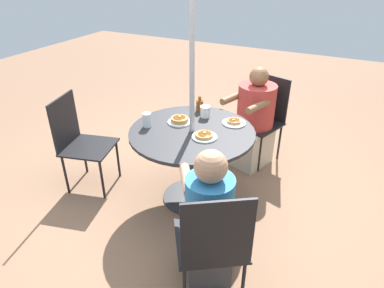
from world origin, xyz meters
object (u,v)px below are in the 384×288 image
Objects in this scene: pancake_plate_c at (234,122)px; drinking_glass_a at (147,120)px; patio_table at (192,143)px; patio_chair_east at (213,241)px; patio_chair_north at (79,138)px; coffee_cup at (205,112)px; patio_chair_south at (263,114)px; diner_south at (253,123)px; syrup_bottle at (200,105)px; pancake_plate_a at (180,120)px; diner_east at (208,224)px; pancake_plate_b at (204,136)px.

pancake_plate_c is 0.78m from drinking_glass_a.
patio_table is 1.12m from patio_chair_east.
patio_chair_north is 1.24m from coffee_cup.
diner_south reaches higher than patio_chair_south.
coffee_cup is at bearing -176.86° from patio_table.
drinking_glass_a is at bearing -59.20° from pancake_plate_c.
patio_chair_south is 0.19m from diner_south.
syrup_bottle reaches higher than patio_table.
patio_chair_north is 4.38× the size of pancake_plate_c.
diner_south is 0.64m from pancake_plate_c.
patio_table is at bearing 62.03° from pancake_plate_a.
diner_east reaches higher than syrup_bottle.
syrup_bottle is at bearing 84.75° from diner_east.
patio_table is 0.47m from syrup_bottle.
diner_east is 1.16× the size of patio_chair_south.
patio_chair_east is 4.38× the size of pancake_plate_c.
pancake_plate_a is 0.30m from drinking_glass_a.
patio_table is at bearing -114.95° from pancake_plate_b.
patio_chair_south is at bearing 174.27° from pancake_plate_c.
patio_chair_north is 1.00× the size of patio_chair_east.
pancake_plate_b is 0.56m from syrup_bottle.
diner_south is 5.10× the size of pancake_plate_a.
diner_south is at bearing 66.70° from patio_chair_east.
drinking_glass_a reaches higher than patio_table.
patio_chair_east is 4.38× the size of pancake_plate_a.
patio_chair_north is 0.86× the size of diner_south.
pancake_plate_a is at bearing 77.88° from diner_south.
patio_chair_north is 4.38× the size of pancake_plate_b.
patio_chair_north is 1.49m from pancake_plate_c.
coffee_cup is at bearing -156.44° from pancake_plate_b.
pancake_plate_a reaches higher than pancake_plate_b.
drinking_glass_a is (0.20, -0.22, 0.04)m from pancake_plate_a.
pancake_plate_c is (-0.20, 0.45, -0.01)m from pancake_plate_a.
diner_south is 0.71m from coffee_cup.
pancake_plate_b is 1.67× the size of drinking_glass_a.
pancake_plate_c is at bearing 106.87° from diner_south.
patio_chair_south is 8.79× the size of coffee_cup.
syrup_bottle is (-1.35, -0.73, 0.26)m from patio_chair_east.
patio_chair_east is at bearing 33.14° from patio_table.
diner_east is 1.17m from drinking_glass_a.
coffee_cup is 0.83× the size of drinking_glass_a.
pancake_plate_b is 1.00× the size of pancake_plate_c.
pancake_plate_c is at bearing 69.01° from diner_east.
patio_chair_east reaches higher than pancake_plate_a.
pancake_plate_c is 0.30m from coffee_cup.
pancake_plate_c is at bearing 86.91° from coffee_cup.
syrup_bottle is (-0.69, 0.96, 0.26)m from patio_chair_north.
pancake_plate_c is at bearing 120.80° from drinking_glass_a.
patio_chair_south is at bearing 143.21° from syrup_bottle.
patio_chair_east reaches higher than patio_table.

